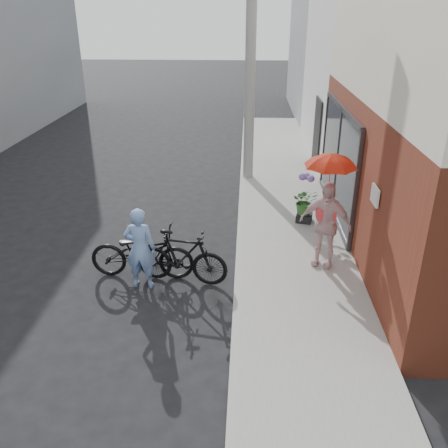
# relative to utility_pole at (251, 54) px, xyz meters

# --- Properties ---
(ground) EXTENTS (80.00, 80.00, 0.00)m
(ground) POSITION_rel_utility_pole_xyz_m (-1.10, -6.00, -3.50)
(ground) COLOR black
(ground) RESTS_ON ground
(sidewalk) EXTENTS (2.20, 24.00, 0.12)m
(sidewalk) POSITION_rel_utility_pole_xyz_m (1.00, -4.00, -3.44)
(sidewalk) COLOR gray
(sidewalk) RESTS_ON ground
(curb) EXTENTS (0.12, 24.00, 0.12)m
(curb) POSITION_rel_utility_pole_xyz_m (-0.16, -4.00, -3.44)
(curb) COLOR #9E9E99
(curb) RESTS_ON ground
(plaster_building) EXTENTS (8.00, 6.00, 7.00)m
(plaster_building) POSITION_rel_utility_pole_xyz_m (6.10, 3.00, 0.00)
(plaster_building) COLOR silver
(plaster_building) RESTS_ON ground
(east_building_far) EXTENTS (8.00, 8.00, 7.00)m
(east_building_far) POSITION_rel_utility_pole_xyz_m (6.10, 10.00, 0.00)
(east_building_far) COLOR gray
(east_building_far) RESTS_ON ground
(utility_pole) EXTENTS (0.28, 0.28, 7.00)m
(utility_pole) POSITION_rel_utility_pole_xyz_m (0.00, 0.00, 0.00)
(utility_pole) COLOR #9E9E99
(utility_pole) RESTS_ON ground
(officer) EXTENTS (0.57, 0.39, 1.53)m
(officer) POSITION_rel_utility_pole_xyz_m (-1.88, -5.84, -2.74)
(officer) COLOR #7596D0
(officer) RESTS_ON ground
(bike_left) EXTENTS (1.95, 0.74, 1.01)m
(bike_left) POSITION_rel_utility_pole_xyz_m (-1.93, -5.51, -2.99)
(bike_left) COLOR black
(bike_left) RESTS_ON ground
(bike_right) EXTENTS (1.76, 0.76, 1.03)m
(bike_right) POSITION_rel_utility_pole_xyz_m (-1.18, -5.66, -2.99)
(bike_right) COLOR black
(bike_right) RESTS_ON ground
(kimono_woman) EXTENTS (1.06, 0.77, 1.66)m
(kimono_woman) POSITION_rel_utility_pole_xyz_m (1.43, -5.07, -2.55)
(kimono_woman) COLOR beige
(kimono_woman) RESTS_ON sidewalk
(parasol) EXTENTS (0.90, 0.90, 0.79)m
(parasol) POSITION_rel_utility_pole_xyz_m (1.43, -5.07, -1.32)
(parasol) COLOR red
(parasol) RESTS_ON kimono_woman
(planter) EXTENTS (0.41, 0.41, 0.18)m
(planter) POSITION_rel_utility_pole_xyz_m (1.30, -3.10, -3.29)
(planter) COLOR black
(planter) RESTS_ON sidewalk
(potted_plant) EXTENTS (0.56, 0.49, 0.63)m
(potted_plant) POSITION_rel_utility_pole_xyz_m (1.30, -3.10, -2.89)
(potted_plant) COLOR #326227
(potted_plant) RESTS_ON planter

